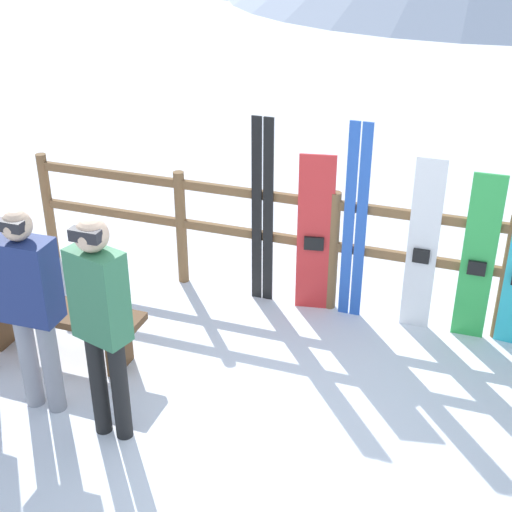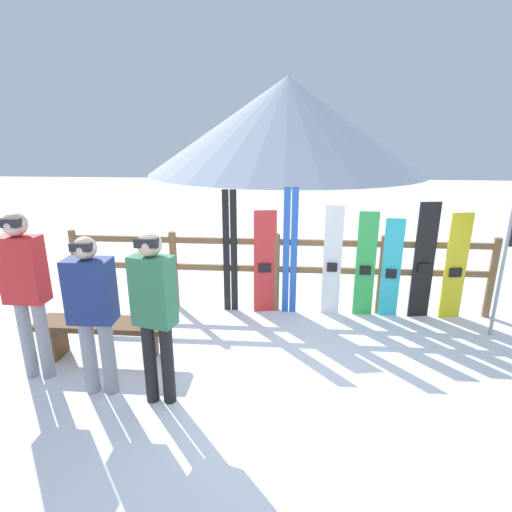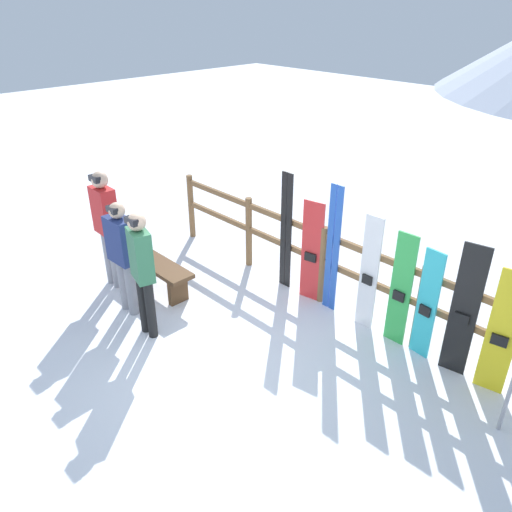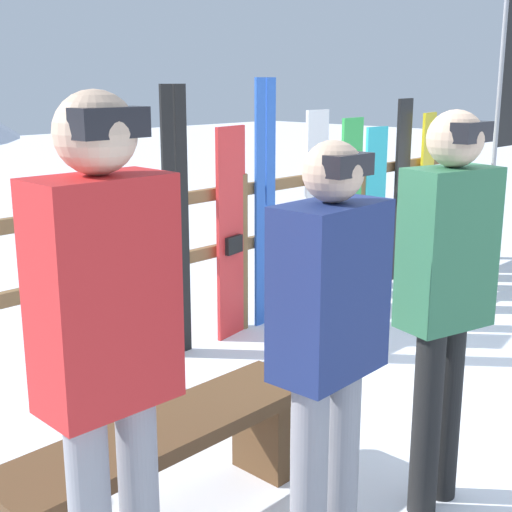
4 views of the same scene
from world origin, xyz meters
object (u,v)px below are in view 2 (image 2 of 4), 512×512
Objects in this scene: bench at (102,331)px; snowboard_white at (332,262)px; snowboard_red at (265,263)px; person_plaid_green at (154,305)px; ski_pair_blue at (290,252)px; snowboard_green at (365,265)px; person_navy at (92,306)px; snowboard_yellow at (456,267)px; person_red at (25,284)px; snowboard_black_stripe at (424,262)px; snowboard_cyan at (391,269)px; ski_pair_black at (230,252)px.

snowboard_white reaches higher than bench.
snowboard_white is (0.92, 0.00, 0.04)m from snowboard_red.
ski_pair_blue is (1.20, 2.09, -0.09)m from person_plaid_green.
snowboard_green reaches higher than bench.
bench is 0.91× the size of person_navy.
person_red is at bearing -159.55° from snowboard_yellow.
snowboard_red is at bearing -180.00° from snowboard_yellow.
snowboard_black_stripe reaches higher than bench.
snowboard_green is at bearing -0.19° from ski_pair_blue.
bench is 1.04× the size of snowboard_cyan.
snowboard_white is (2.64, 1.40, 0.43)m from bench.
person_navy is at bearing -15.15° from person_red.
bench is at bearing -161.89° from snowboard_yellow.
snowboard_green is (0.45, -0.00, -0.04)m from snowboard_white.
snowboard_black_stripe is at bearing 0.00° from snowboard_red.
snowboard_white is 1.63m from snowboard_yellow.
person_plaid_green is 0.93× the size of ski_pair_blue.
person_navy reaches higher than snowboard_green.
ski_pair_black is 1.18× the size of snowboard_green.
bench is 0.93× the size of snowboard_white.
ski_pair_blue reaches higher than snowboard_yellow.
person_red reaches higher than person_navy.
ski_pair_black reaches higher than bench.
snowboard_red is 0.82× the size of ski_pair_blue.
snowboard_green is 1.00× the size of snowboard_yellow.
ski_pair_black is at bearing 179.93° from snowboard_yellow.
snowboard_white is (2.39, 1.99, -0.14)m from person_navy.
ski_pair_blue is (0.34, 0.00, 0.16)m from snowboard_red.
bench is 2.25m from snowboard_red.
snowboard_red is 0.38m from ski_pair_blue.
person_red reaches higher than snowboard_yellow.
snowboard_cyan is at bearing 39.10° from person_plaid_green.
ski_pair_black is 1.13× the size of snowboard_white.
person_navy is 3.12m from snowboard_white.
snowboard_cyan is (0.35, -0.00, -0.04)m from snowboard_green.
ski_pair_blue is at bearing 179.89° from snowboard_black_stripe.
snowboard_white is 1.21m from snowboard_black_stripe.
snowboard_yellow is at bearing -0.07° from ski_pair_black.
snowboard_yellow is at bearing 20.45° from person_red.
snowboard_green is (3.09, 1.40, 0.39)m from bench.
person_navy is at bearing -116.52° from ski_pair_black.
snowboard_yellow is at bearing 0.01° from snowboard_cyan.
person_red reaches higher than snowboard_cyan.
ski_pair_blue reaches higher than snowboard_green.
person_navy is 2.49m from snowboard_red.
person_red is 2.88m from snowboard_red.
snowboard_green is 0.76m from snowboard_black_stripe.
snowboard_green is (3.61, 1.79, -0.30)m from person_red.
snowboard_cyan is at bearing -0.09° from ski_pair_black.
snowboard_yellow is (1.63, -0.00, -0.04)m from snowboard_white.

